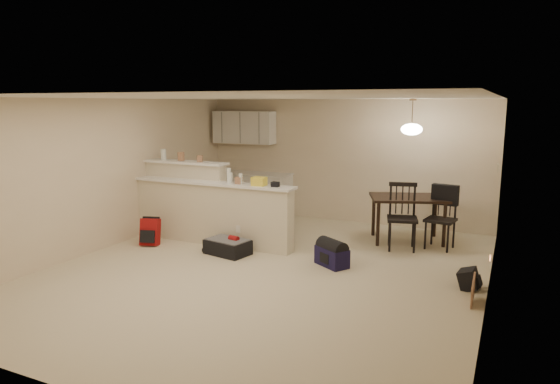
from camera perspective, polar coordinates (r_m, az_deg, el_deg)
The scene contains 23 objects.
room at distance 7.12m, azimuth -1.67°, elevation 0.63°, with size 7.00×7.02×2.50m.
breakfast_bar at distance 8.95m, azimuth -8.88°, elevation -1.70°, with size 3.08×0.58×1.39m.
upper_cabinets at distance 11.00m, azimuth -4.13°, elevation 7.38°, with size 1.40×0.34×0.70m, color white.
kitchen_counter at distance 10.95m, azimuth -3.46°, elevation -0.27°, with size 1.80×0.60×0.90m, color white.
thermostat at distance 7.87m, azimuth 23.66°, elevation 2.53°, with size 0.02×0.12×0.12m, color beige.
jar at distance 9.46m, azimuth -13.17°, elevation 4.20°, with size 0.10×0.10×0.20m, color silver.
cereal_box at distance 9.22m, azimuth -11.24°, elevation 4.00°, with size 0.10×0.07×0.16m, color #9B6E50.
small_box at distance 8.99m, azimuth -9.15°, elevation 3.79°, with size 0.08×0.06×0.12m, color #9B6E50.
bottle_a at distance 8.45m, azimuth -5.87°, elevation 1.88°, with size 0.07×0.07×0.26m, color silver.
bottle_b at distance 8.34m, azimuth -4.53°, elevation 1.52°, with size 0.06×0.06×0.18m, color silver.
bag_lump at distance 8.18m, azimuth -2.40°, elevation 1.23°, with size 0.22×0.18×0.14m, color #9B6E50.
pouch at distance 8.05m, azimuth -0.55°, elevation 0.88°, with size 0.12×0.10×0.08m, color #9B6E50.
extra_item_x at distance 8.44m, azimuth -5.69°, elevation 1.63°, with size 0.07×0.07×0.19m, color silver.
extra_item_y at distance 8.36m, azimuth -4.73°, elevation 1.32°, with size 0.10×0.10×0.12m, color #9B6E50.
dining_table at distance 9.06m, azimuth 14.45°, elevation -1.12°, with size 1.51×1.26×0.80m.
pendant_lamp at distance 8.90m, azimuth 14.81°, elevation 7.00°, with size 0.36×0.36×0.62m.
dining_chair_near at distance 8.55m, azimuth 13.80°, elevation -2.79°, with size 0.49×0.46×1.11m, color black, non-canonical shape.
dining_chair_far at distance 8.78m, azimuth 17.87°, elevation -2.87°, with size 0.46×0.44×1.05m, color black, non-canonical shape.
suitcase at distance 8.20m, azimuth -6.00°, elevation -6.27°, with size 0.69×0.45×0.23m, color black.
red_backpack at distance 8.92m, azimuth -14.61°, elevation -4.43°, with size 0.31×0.19×0.46m, color maroon.
navy_duffel at distance 7.62m, azimuth 5.95°, elevation -7.37°, with size 0.52×0.28×0.28m, color #151239.
black_daypack at distance 7.14m, azimuth 20.77°, elevation -9.29°, with size 0.29×0.21×0.26m, color black.
cardboard_sheet at distance 6.63m, azimuth 21.18°, elevation -10.56°, with size 0.42×0.02×0.32m, color #9B6E50.
Camera 1 is at (3.17, -6.26, 2.43)m, focal length 32.00 mm.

